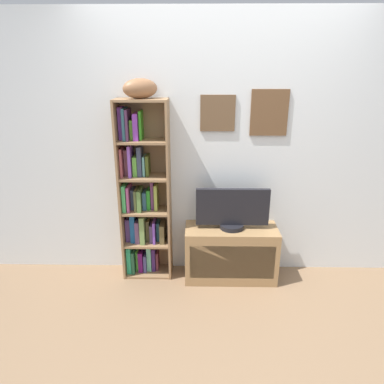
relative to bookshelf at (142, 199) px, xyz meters
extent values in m
cube|color=#816448|center=(0.72, -1.00, -0.79)|extent=(5.20, 5.20, 0.04)
cube|color=silver|center=(0.72, 0.13, 0.43)|extent=(4.80, 0.06, 2.39)
cube|color=brown|center=(0.68, 0.09, 0.77)|extent=(0.30, 0.02, 0.31)
cube|color=gray|center=(0.68, 0.08, 0.77)|extent=(0.25, 0.01, 0.26)
cube|color=brown|center=(1.13, 0.09, 0.78)|extent=(0.32, 0.02, 0.40)
cube|color=#9099AB|center=(1.13, 0.08, 0.78)|extent=(0.27, 0.01, 0.35)
cube|color=olive|center=(-0.18, -0.03, 0.07)|extent=(0.02, 0.25, 1.67)
cube|color=olive|center=(0.25, -0.03, 0.07)|extent=(0.02, 0.25, 1.67)
cube|color=olive|center=(0.04, 0.09, 0.07)|extent=(0.45, 0.01, 1.67)
cube|color=olive|center=(0.04, -0.03, -0.76)|extent=(0.41, 0.24, 0.02)
cube|color=olive|center=(0.04, -0.03, -0.43)|extent=(0.41, 0.24, 0.02)
cube|color=olive|center=(0.04, -0.03, -0.11)|extent=(0.41, 0.24, 0.02)
cube|color=olive|center=(0.04, -0.03, 0.22)|extent=(0.41, 0.24, 0.02)
cube|color=olive|center=(0.04, -0.03, 0.55)|extent=(0.41, 0.24, 0.02)
cube|color=olive|center=(0.04, -0.03, 0.89)|extent=(0.41, 0.24, 0.02)
cube|color=#2DAE76|center=(-0.14, -0.01, -0.61)|extent=(0.04, 0.19, 0.27)
cube|color=#225537|center=(-0.10, -0.01, -0.63)|extent=(0.03, 0.20, 0.23)
cube|color=#5BC83B|center=(-0.07, 0.02, -0.64)|extent=(0.02, 0.14, 0.21)
cube|color=#5A1158|center=(-0.04, 0.01, -0.64)|extent=(0.04, 0.16, 0.21)
cube|color=#423F79|center=(0.00, 0.00, -0.66)|extent=(0.03, 0.16, 0.18)
cube|color=#68BC96|center=(0.04, 0.02, -0.62)|extent=(0.04, 0.14, 0.26)
cube|color=#371D57|center=(0.08, 0.02, -0.63)|extent=(0.03, 0.14, 0.24)
cube|color=#5A2531|center=(0.12, 0.02, -0.65)|extent=(0.02, 0.13, 0.19)
cube|color=#553776|center=(-0.14, 0.01, -0.31)|extent=(0.04, 0.14, 0.23)
cube|color=#1B5795|center=(-0.09, 0.00, -0.28)|extent=(0.04, 0.17, 0.27)
cube|color=#634065|center=(-0.05, -0.01, -0.31)|extent=(0.04, 0.19, 0.22)
cube|color=#70924F|center=(0.00, -0.01, -0.29)|extent=(0.04, 0.20, 0.27)
cube|color=brown|center=(0.04, 0.02, -0.32)|extent=(0.03, 0.14, 0.21)
cube|color=#524063|center=(0.08, 0.00, -0.33)|extent=(0.03, 0.17, 0.17)
cube|color=purple|center=(0.11, -0.01, -0.31)|extent=(0.02, 0.19, 0.21)
cube|color=#275A64|center=(0.14, 0.02, -0.33)|extent=(0.03, 0.13, 0.19)
cube|color=brown|center=(0.18, -0.01, -0.33)|extent=(0.04, 0.19, 0.18)
cube|color=#45B35F|center=(-0.15, -0.01, 0.03)|extent=(0.03, 0.20, 0.25)
cube|color=#AF4E85|center=(-0.11, -0.01, 0.02)|extent=(0.02, 0.20, 0.23)
cube|color=#314459|center=(-0.08, 0.02, 0.00)|extent=(0.03, 0.14, 0.19)
cube|color=#5B6637|center=(-0.05, -0.01, 0.00)|extent=(0.02, 0.18, 0.20)
cube|color=#5A813F|center=(-0.02, -0.01, 0.00)|extent=(0.04, 0.20, 0.20)
cube|color=#2E546D|center=(0.03, 0.01, -0.01)|extent=(0.03, 0.14, 0.17)
cube|color=#299027|center=(0.06, 0.02, 0.00)|extent=(0.03, 0.13, 0.19)
cube|color=#683461|center=(0.10, 0.02, 0.04)|extent=(0.03, 0.13, 0.27)
cube|color=#9BAC45|center=(0.13, 0.01, 0.02)|extent=(0.03, 0.15, 0.24)
cube|color=#A44C52|center=(-0.16, -0.01, 0.36)|extent=(0.02, 0.19, 0.26)
cube|color=brown|center=(-0.12, 0.02, 0.35)|extent=(0.04, 0.13, 0.24)
cube|color=#8E53C9|center=(-0.08, -0.01, 0.37)|extent=(0.03, 0.18, 0.28)
cube|color=#60B13C|center=(-0.04, 0.01, 0.32)|extent=(0.04, 0.15, 0.18)
cube|color=#384259|center=(0.00, 0.01, 0.36)|extent=(0.04, 0.15, 0.27)
cube|color=#5D9B94|center=(0.03, 0.01, 0.32)|extent=(0.02, 0.15, 0.18)
cube|color=#45551E|center=(0.06, 0.02, 0.32)|extent=(0.03, 0.14, 0.18)
cube|color=#723597|center=(-0.15, 0.02, 0.69)|extent=(0.04, 0.14, 0.28)
cube|color=#336775|center=(-0.11, -0.01, 0.69)|extent=(0.02, 0.18, 0.27)
cube|color=#522D50|center=(-0.08, -0.01, 0.69)|extent=(0.02, 0.20, 0.26)
cube|color=#539627|center=(-0.05, 0.01, 0.64)|extent=(0.03, 0.15, 0.17)
cube|color=purple|center=(-0.01, 0.00, 0.67)|extent=(0.04, 0.18, 0.23)
cube|color=green|center=(0.02, 0.01, 0.68)|extent=(0.02, 0.14, 0.24)
ellipsoid|color=#8D5E3D|center=(0.04, -0.03, 0.98)|extent=(0.34, 0.29, 0.16)
cube|color=#9A7449|center=(0.83, -0.08, -0.51)|extent=(0.85, 0.36, 0.52)
cube|color=brown|center=(0.83, -0.25, -0.51)|extent=(0.77, 0.01, 0.33)
cylinder|color=black|center=(0.83, -0.08, -0.23)|extent=(0.22, 0.22, 0.04)
cube|color=black|center=(0.83, -0.08, -0.04)|extent=(0.66, 0.04, 0.34)
cube|color=#2D2B49|center=(0.83, -0.09, -0.04)|extent=(0.62, 0.01, 0.30)
camera|label=1|loc=(0.52, -3.01, 1.16)|focal=32.73mm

